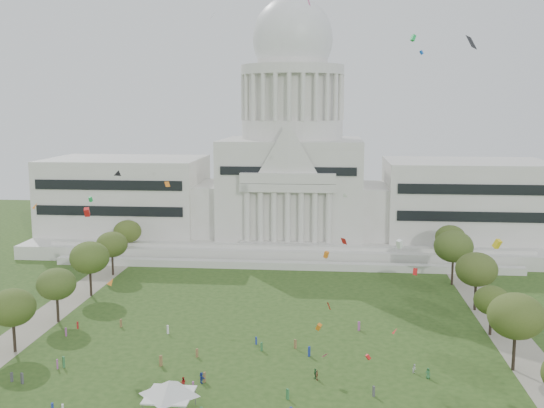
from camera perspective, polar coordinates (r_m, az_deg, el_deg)
ground at (r=100.92m, az=-2.50°, el=-17.65°), size 400.00×400.00×0.00m
capitol at (r=204.68m, az=1.79°, el=2.47°), size 160.00×64.50×91.30m
path_left at (r=141.28m, az=-20.72°, el=-10.32°), size 8.00×160.00×0.04m
path_right at (r=132.46m, az=20.95°, el=-11.62°), size 8.00×160.00×0.04m
row_tree_l_2 at (r=126.68m, az=-22.25°, el=-8.58°), size 8.42×8.42×11.97m
row_tree_r_2 at (r=116.92m, az=21.03°, el=-9.37°), size 9.55×9.55×13.58m
row_tree_l_3 at (r=140.65m, az=-18.76°, el=-6.81°), size 8.12×8.12×11.55m
row_tree_r_3 at (r=133.45m, az=19.10°, el=-8.17°), size 7.01×7.01×9.98m
row_tree_l_4 at (r=156.86m, az=-16.04°, el=-4.63°), size 9.29×9.29×13.21m
row_tree_r_4 at (r=147.54m, az=17.86°, el=-5.60°), size 9.19×9.19×13.06m
row_tree_l_5 at (r=174.42m, az=-14.16°, el=-3.54°), size 8.33×8.33×11.85m
row_tree_r_5 at (r=166.34m, az=15.96°, el=-3.68°), size 9.82×9.82×13.96m
row_tree_l_6 at (r=191.77m, az=-12.83°, el=-2.42°), size 8.19×8.19×11.64m
row_tree_r_6 at (r=184.33m, az=15.69°, el=-2.91°), size 8.42×8.42×11.97m
event_tent at (r=98.14m, az=-9.20°, el=-15.92°), size 9.64×9.64×5.27m
person_0 at (r=112.42m, az=13.81°, el=-14.51°), size 1.08×0.95×1.86m
person_2 at (r=114.04m, az=12.65°, el=-14.19°), size 0.83×0.91×1.60m
person_4 at (r=109.60m, az=3.89°, el=-14.92°), size 0.83×1.15×1.76m
person_5 at (r=108.38m, az=-6.34°, el=-15.22°), size 1.59×1.77×1.85m
person_8 at (r=107.12m, az=-7.97°, el=-15.55°), size 0.96×0.67×1.83m
person_10 at (r=109.08m, az=4.05°, el=-15.06°), size 0.85×1.12×1.70m
distant_crowd at (r=115.34m, az=-8.77°, el=-13.77°), size 59.39×40.50×1.95m
kite_swarm at (r=97.91m, az=-0.35°, el=-0.71°), size 93.56×96.48×63.67m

